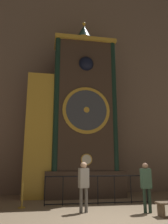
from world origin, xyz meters
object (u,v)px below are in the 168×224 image
object	(u,v)px
visitor_near	(84,181)
stanchion_post	(22,200)
clock_tower	(76,116)
visitor_far	(146,182)

from	to	relation	value
visitor_near	stanchion_post	bearing A→B (deg)	137.47
clock_tower	visitor_near	world-z (taller)	clock_tower
clock_tower	visitor_far	distance (m)	5.35
visitor_near	visitor_far	world-z (taller)	visitor_near
visitor_far	clock_tower	bearing A→B (deg)	116.87
clock_tower	stanchion_post	xyz separation A→B (m)	(-2.35, -2.32, -3.81)
clock_tower	stanchion_post	bearing A→B (deg)	-135.40
visitor_near	clock_tower	bearing A→B (deg)	72.39
visitor_near	visitor_far	distance (m)	2.19
visitor_near	visitor_far	bearing A→B (deg)	-25.85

